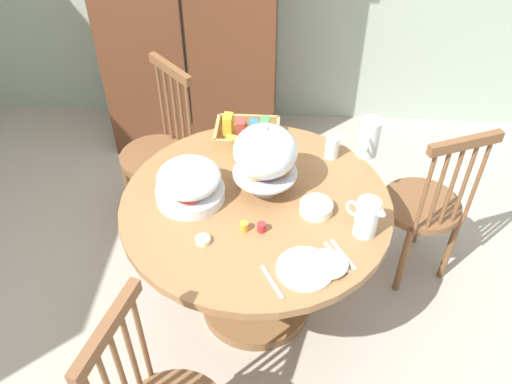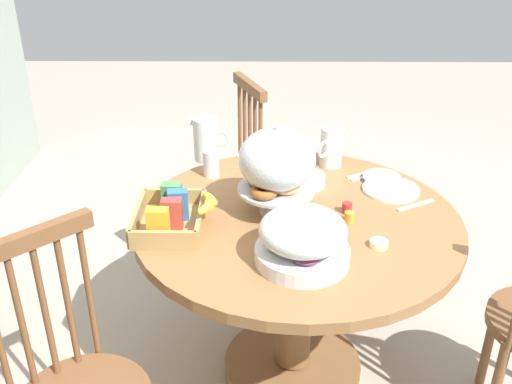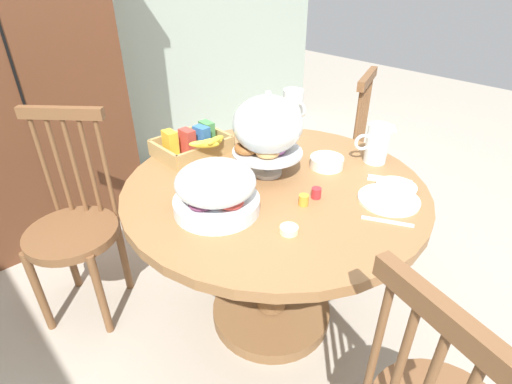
# 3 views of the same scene
# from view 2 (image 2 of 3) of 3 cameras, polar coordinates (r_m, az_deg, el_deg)

# --- Properties ---
(dining_table) EXTENTS (1.18, 1.18, 0.74)m
(dining_table) POSITION_cam_2_polar(r_m,az_deg,el_deg) (2.25, 3.86, -7.23)
(dining_table) COLOR olive
(dining_table) RESTS_ON ground_plane
(windsor_chair_facing_door) EXTENTS (0.43, 0.43, 0.97)m
(windsor_chair_facing_door) POSITION_cam_2_polar(r_m,az_deg,el_deg) (3.00, -2.99, 0.75)
(windsor_chair_facing_door) COLOR brown
(windsor_chair_facing_door) RESTS_ON ground_plane
(pastry_stand_with_dome) EXTENTS (0.28, 0.28, 0.34)m
(pastry_stand_with_dome) POSITION_cam_2_polar(r_m,az_deg,el_deg) (2.07, 2.02, 2.79)
(pastry_stand_with_dome) COLOR silver
(pastry_stand_with_dome) RESTS_ON dining_table
(fruit_platter_covered) EXTENTS (0.30, 0.30, 0.18)m
(fruit_platter_covered) POSITION_cam_2_polar(r_m,az_deg,el_deg) (1.84, 4.53, -4.49)
(fruit_platter_covered) COLOR silver
(fruit_platter_covered) RESTS_ON dining_table
(orange_juice_pitcher) EXTENTS (0.10, 0.19, 0.19)m
(orange_juice_pitcher) POSITION_cam_2_polar(r_m,az_deg,el_deg) (2.55, -4.87, 4.96)
(orange_juice_pitcher) COLOR silver
(orange_juice_pitcher) RESTS_ON dining_table
(milk_pitcher) EXTENTS (0.15, 0.13, 0.17)m
(milk_pitcher) POSITION_cam_2_polar(r_m,az_deg,el_deg) (2.51, 7.26, 4.21)
(milk_pitcher) COLOR silver
(milk_pitcher) RESTS_ON dining_table
(cereal_basket) EXTENTS (0.32, 0.30, 0.12)m
(cereal_basket) POSITION_cam_2_polar(r_m,az_deg,el_deg) (2.06, -7.93, -2.20)
(cereal_basket) COLOR tan
(cereal_basket) RESTS_ON dining_table
(china_plate_large) EXTENTS (0.22, 0.22, 0.01)m
(china_plate_large) POSITION_cam_2_polar(r_m,az_deg,el_deg) (2.36, 12.89, 0.25)
(china_plate_large) COLOR white
(china_plate_large) RESTS_ON dining_table
(china_plate_small) EXTENTS (0.15, 0.15, 0.01)m
(china_plate_small) POSITION_cam_2_polar(r_m,az_deg,el_deg) (2.43, 12.04, 1.42)
(china_plate_small) COLOR white
(china_plate_small) RESTS_ON china_plate_large
(cereal_bowl) EXTENTS (0.14, 0.14, 0.04)m
(cereal_bowl) POSITION_cam_2_polar(r_m,az_deg,el_deg) (2.35, 5.00, 1.18)
(cereal_bowl) COLOR white
(cereal_bowl) RESTS_ON dining_table
(drinking_glass) EXTENTS (0.06, 0.06, 0.11)m
(drinking_glass) POSITION_cam_2_polar(r_m,az_deg,el_deg) (2.41, -4.36, 2.76)
(drinking_glass) COLOR silver
(drinking_glass) RESTS_ON dining_table
(butter_dish) EXTENTS (0.06, 0.06, 0.02)m
(butter_dish) POSITION_cam_2_polar(r_m,az_deg,el_deg) (1.99, 11.77, -4.91)
(butter_dish) COLOR beige
(butter_dish) RESTS_ON dining_table
(jam_jar_strawberry) EXTENTS (0.04, 0.04, 0.04)m
(jam_jar_strawberry) POSITION_cam_2_polar(r_m,az_deg,el_deg) (2.17, 8.77, -1.51)
(jam_jar_strawberry) COLOR #B7282D
(jam_jar_strawberry) RESTS_ON dining_table
(jam_jar_apricot) EXTENTS (0.04, 0.04, 0.04)m
(jam_jar_apricot) POSITION_cam_2_polar(r_m,az_deg,el_deg) (2.11, 9.01, -2.43)
(jam_jar_apricot) COLOR orange
(jam_jar_apricot) RESTS_ON dining_table
(table_knife) EXTENTS (0.10, 0.16, 0.01)m
(table_knife) POSITION_cam_2_polar(r_m,az_deg,el_deg) (2.46, 10.79, 1.50)
(table_knife) COLOR silver
(table_knife) RESTS_ON dining_table
(dinner_fork) EXTENTS (0.10, 0.16, 0.01)m
(dinner_fork) POSITION_cam_2_polar(r_m,az_deg,el_deg) (2.48, 10.36, 1.76)
(dinner_fork) COLOR silver
(dinner_fork) RESTS_ON dining_table
(soup_spoon) EXTENTS (0.10, 0.16, 0.01)m
(soup_spoon) POSITION_cam_2_polar(r_m,az_deg,el_deg) (2.27, 15.14, -1.23)
(soup_spoon) COLOR silver
(soup_spoon) RESTS_ON dining_table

